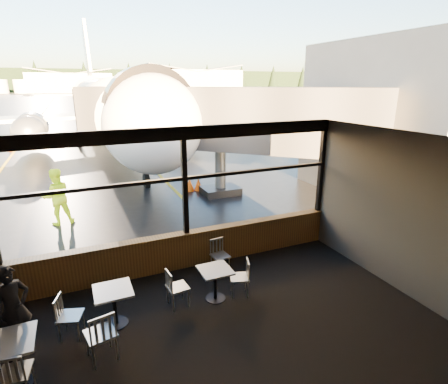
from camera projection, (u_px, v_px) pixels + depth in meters
ground_plane at (75, 97)px, 113.86m from camera, size 520.00×520.00×0.00m
carpet_floor at (239, 343)px, 6.20m from camera, size 8.00×6.00×0.01m
ceiling at (243, 148)px, 5.16m from camera, size 8.00×6.00×0.04m
wall_right at (415, 219)px, 7.20m from camera, size 0.04×6.00×3.50m
window_sill at (187, 250)px, 8.69m from camera, size 8.00×0.28×0.90m
window_header at (183, 133)px, 7.83m from camera, size 8.00×0.18×0.30m
mullion_centre at (185, 182)px, 8.17m from camera, size 0.12×0.12×2.60m
mullion_right at (321, 167)px, 9.68m from camera, size 0.12×0.12×2.60m
window_transom at (185, 178)px, 8.14m from camera, size 8.00×0.10×0.08m
airliner at (105, 69)px, 24.18m from camera, size 29.75×35.55×10.76m
jet_bridge at (229, 135)px, 14.29m from camera, size 9.02×11.03×4.81m
cafe_table_near at (215, 284)px, 7.38m from camera, size 0.65×0.65×0.72m
cafe_table_mid at (115, 307)px, 6.59m from camera, size 0.69×0.69×0.76m
cafe_table_left at (12, 364)px, 5.22m from camera, size 0.74×0.74×0.82m
chair_near_e at (239, 278)px, 7.52m from camera, size 0.57×0.57×0.83m
chair_near_w at (178, 288)px, 7.14m from camera, size 0.50×0.50×0.84m
chair_near_n at (220, 256)px, 8.46m from camera, size 0.50×0.50×0.82m
chair_mid_s at (101, 334)px, 5.73m from camera, size 0.62×0.62×0.96m
chair_mid_w at (71, 316)px, 6.27m from camera, size 0.57×0.57×0.84m
chair_left_s at (15, 373)px, 5.01m from camera, size 0.54×0.54×0.87m
passenger at (13, 309)px, 5.87m from camera, size 0.69×0.63×1.59m
ground_crew at (57, 197)px, 11.24m from camera, size 0.99×0.83×1.85m
cone_nose at (190, 185)px, 14.93m from camera, size 0.39×0.39×0.55m
cone_wing at (11, 146)px, 24.06m from camera, size 0.41×0.41×0.57m
terminal_annex at (405, 120)px, 13.93m from camera, size 5.00×7.00×6.00m
hangar_mid at (70, 82)px, 169.26m from camera, size 38.00×15.00×10.00m
hangar_right at (192, 80)px, 185.68m from camera, size 50.00×20.00×12.00m
fuel_tank_b at (23, 86)px, 159.61m from camera, size 8.00×8.00×6.00m
fuel_tank_c at (48, 86)px, 163.42m from camera, size 8.00×8.00×6.00m
treeline at (69, 80)px, 190.84m from camera, size 360.00×3.00×12.00m
cone_extra at (198, 184)px, 15.03m from camera, size 0.38×0.38×0.53m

